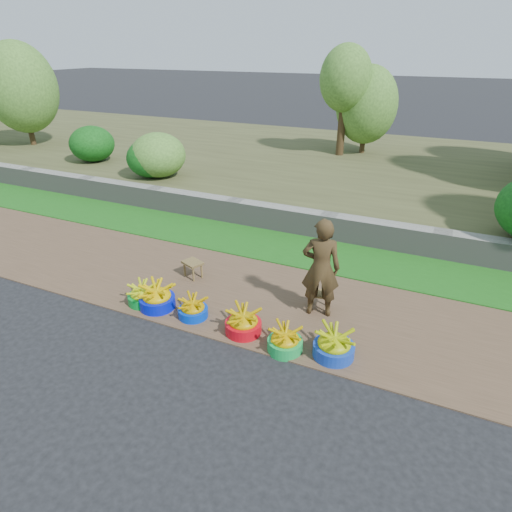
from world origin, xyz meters
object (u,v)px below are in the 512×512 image
at_px(basin_a, 143,295).
at_px(basin_b, 157,298).
at_px(stool_right, 320,296).
at_px(vendor_woman, 321,268).
at_px(basin_c, 193,309).
at_px(basin_d, 243,323).
at_px(stool_left, 193,265).
at_px(basin_f, 334,345).
at_px(basin_e, 285,341).

bearing_deg(basin_a, basin_b, -1.44).
xyz_separation_m(stool_right, vendor_woman, (0.01, -0.14, 0.55)).
bearing_deg(stool_right, basin_c, -148.93).
relative_size(basin_d, stool_left, 1.27).
relative_size(basin_f, stool_right, 1.55).
bearing_deg(vendor_woman, stool_left, -18.77).
distance_m(basin_f, stool_right, 1.15).
bearing_deg(stool_right, stool_left, 178.95).
relative_size(basin_e, stool_right, 1.35).
bearing_deg(basin_a, basin_d, -1.19).
distance_m(basin_a, basin_e, 2.49).
distance_m(basin_c, stool_right, 1.97).
height_order(basin_d, stool_right, basin_d).
bearing_deg(stool_left, vendor_woman, -4.40).
bearing_deg(vendor_woman, basin_f, 104.39).
height_order(basin_a, basin_b, basin_b).
bearing_deg(basin_f, basin_a, 179.78).
xyz_separation_m(basin_e, vendor_woman, (0.14, 1.04, 0.64)).
bearing_deg(basin_e, vendor_woman, 82.12).
xyz_separation_m(basin_c, stool_right, (1.68, 1.01, 0.09)).
bearing_deg(basin_b, basin_c, 0.89).
distance_m(basin_e, basin_f, 0.65).
relative_size(basin_e, basin_f, 0.87).
relative_size(basin_b, stool_right, 1.58).
bearing_deg(basin_c, basin_d, -2.65).
relative_size(basin_f, stool_left, 1.33).
height_order(basin_b, vendor_woman, vendor_woman).
relative_size(basin_b, basin_f, 1.02).
height_order(basin_f, stool_right, basin_f).
relative_size(stool_left, vendor_woman, 0.27).
xyz_separation_m(basin_d, stool_right, (0.82, 1.05, 0.07)).
distance_m(basin_e, vendor_woman, 1.22).
height_order(basin_b, basin_c, basin_b).
bearing_deg(vendor_woman, basin_a, 4.13).
xyz_separation_m(basin_b, basin_c, (0.65, 0.01, -0.04)).
xyz_separation_m(basin_d, basin_e, (0.68, -0.12, -0.02)).
bearing_deg(basin_b, basin_e, -3.90).
bearing_deg(basin_e, basin_a, 176.38).
xyz_separation_m(basin_c, basin_e, (1.55, -0.16, 0.01)).
height_order(basin_a, vendor_woman, vendor_woman).
bearing_deg(basin_d, basin_c, 177.35).
bearing_deg(basin_e, basin_d, 170.06).
bearing_deg(basin_c, basin_a, -179.82).
relative_size(basin_b, basin_c, 1.24).
xyz_separation_m(basin_a, vendor_woman, (2.63, 0.88, 0.64)).
xyz_separation_m(basin_a, basin_f, (3.12, -0.01, 0.02)).
relative_size(stool_left, stool_right, 1.17).
xyz_separation_m(basin_b, stool_right, (2.33, 1.02, 0.06)).
relative_size(basin_a, basin_c, 1.05).
relative_size(basin_c, stool_left, 1.09).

